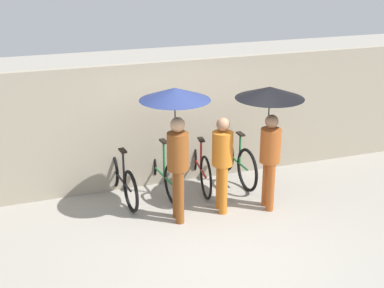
{
  "coord_description": "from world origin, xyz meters",
  "views": [
    {
      "loc": [
        -2.61,
        -6.17,
        3.94
      ],
      "look_at": [
        0.02,
        1.27,
        1.0
      ],
      "focal_mm": 50.0,
      "sensor_mm": 36.0,
      "label": 1
    }
  ],
  "objects_px": {
    "parked_bicycle_1": "(160,171)",
    "parked_bicycle_2": "(198,164)",
    "pedestrian_center": "(222,158)",
    "parked_bicycle_3": "(235,159)",
    "pedestrian_trailing": "(270,112)",
    "parked_bicycle_0": "(121,178)",
    "pedestrian_leading": "(176,117)"
  },
  "relations": [
    {
      "from": "parked_bicycle_0",
      "to": "pedestrian_trailing",
      "type": "xyz_separation_m",
      "value": [
        2.13,
        -1.04,
        1.2
      ]
    },
    {
      "from": "pedestrian_leading",
      "to": "parked_bicycle_0",
      "type": "bearing_deg",
      "value": 127.99
    },
    {
      "from": "parked_bicycle_0",
      "to": "parked_bicycle_2",
      "type": "bearing_deg",
      "value": -91.64
    },
    {
      "from": "parked_bicycle_0",
      "to": "pedestrian_leading",
      "type": "relative_size",
      "value": 0.83
    },
    {
      "from": "parked_bicycle_3",
      "to": "pedestrian_center",
      "type": "relative_size",
      "value": 1.1
    },
    {
      "from": "parked_bicycle_3",
      "to": "parked_bicycle_1",
      "type": "bearing_deg",
      "value": 88.28
    },
    {
      "from": "parked_bicycle_0",
      "to": "parked_bicycle_1",
      "type": "height_order",
      "value": "parked_bicycle_0"
    },
    {
      "from": "parked_bicycle_3",
      "to": "pedestrian_trailing",
      "type": "height_order",
      "value": "pedestrian_trailing"
    },
    {
      "from": "parked_bicycle_0",
      "to": "pedestrian_leading",
      "type": "bearing_deg",
      "value": -150.31
    },
    {
      "from": "parked_bicycle_3",
      "to": "pedestrian_leading",
      "type": "distance_m",
      "value": 2.13
    },
    {
      "from": "parked_bicycle_2",
      "to": "pedestrian_center",
      "type": "height_order",
      "value": "pedestrian_center"
    },
    {
      "from": "pedestrian_trailing",
      "to": "parked_bicycle_3",
      "type": "bearing_deg",
      "value": 99.17
    },
    {
      "from": "pedestrian_center",
      "to": "pedestrian_trailing",
      "type": "xyz_separation_m",
      "value": [
        0.75,
        -0.05,
        0.67
      ]
    },
    {
      "from": "parked_bicycle_2",
      "to": "parked_bicycle_0",
      "type": "bearing_deg",
      "value": 100.44
    },
    {
      "from": "parked_bicycle_3",
      "to": "parked_bicycle_2",
      "type": "bearing_deg",
      "value": 87.13
    },
    {
      "from": "parked_bicycle_1",
      "to": "pedestrian_leading",
      "type": "xyz_separation_m",
      "value": [
        -0.03,
        -1.03,
        1.27
      ]
    },
    {
      "from": "parked_bicycle_1",
      "to": "pedestrian_center",
      "type": "xyz_separation_m",
      "value": [
        0.69,
        -1.06,
        0.54
      ]
    },
    {
      "from": "pedestrian_trailing",
      "to": "parked_bicycle_0",
      "type": "bearing_deg",
      "value": 160.42
    },
    {
      "from": "parked_bicycle_0",
      "to": "pedestrian_center",
      "type": "height_order",
      "value": "pedestrian_center"
    },
    {
      "from": "parked_bicycle_1",
      "to": "pedestrian_center",
      "type": "relative_size",
      "value": 1.12
    },
    {
      "from": "parked_bicycle_3",
      "to": "pedestrian_leading",
      "type": "xyz_separation_m",
      "value": [
        -1.42,
        -1.01,
        1.23
      ]
    },
    {
      "from": "parked_bicycle_2",
      "to": "parked_bicycle_1",
      "type": "bearing_deg",
      "value": 97.48
    },
    {
      "from": "parked_bicycle_2",
      "to": "parked_bicycle_3",
      "type": "relative_size",
      "value": 1.07
    },
    {
      "from": "parked_bicycle_3",
      "to": "pedestrian_center",
      "type": "distance_m",
      "value": 1.34
    },
    {
      "from": "parked_bicycle_1",
      "to": "parked_bicycle_2",
      "type": "distance_m",
      "value": 0.7
    },
    {
      "from": "parked_bicycle_3",
      "to": "pedestrian_trailing",
      "type": "distance_m",
      "value": 1.6
    },
    {
      "from": "parked_bicycle_2",
      "to": "parked_bicycle_3",
      "type": "xyz_separation_m",
      "value": [
        0.69,
        -0.03,
        0.0
      ]
    },
    {
      "from": "parked_bicycle_0",
      "to": "parked_bicycle_3",
      "type": "bearing_deg",
      "value": -93.39
    },
    {
      "from": "pedestrian_leading",
      "to": "pedestrian_trailing",
      "type": "bearing_deg",
      "value": 0.37
    },
    {
      "from": "parked_bicycle_1",
      "to": "parked_bicycle_3",
      "type": "distance_m",
      "value": 1.39
    },
    {
      "from": "parked_bicycle_0",
      "to": "parked_bicycle_2",
      "type": "distance_m",
      "value": 1.39
    },
    {
      "from": "parked_bicycle_3",
      "to": "pedestrian_center",
      "type": "bearing_deg",
      "value": 145.5
    }
  ]
}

